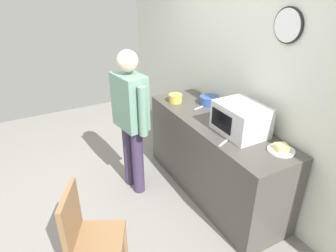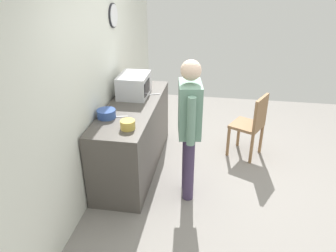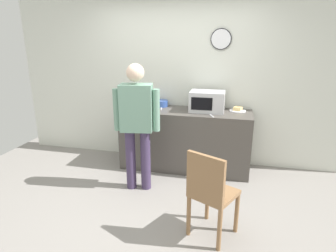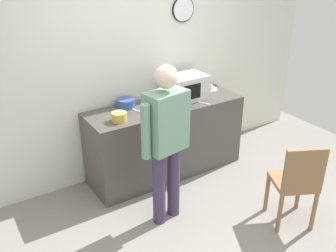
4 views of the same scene
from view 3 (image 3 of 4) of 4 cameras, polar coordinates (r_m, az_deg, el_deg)
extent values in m
plane|color=gray|center=(3.55, -3.63, -16.14)|extent=(6.00, 6.00, 0.00)
cube|color=silver|center=(4.57, 1.93, 9.02)|extent=(5.40, 0.10, 2.60)
cylinder|color=white|center=(4.37, 10.67, 16.90)|extent=(0.28, 0.03, 0.28)
cylinder|color=black|center=(4.37, 10.68, 16.90)|extent=(0.30, 0.02, 0.30)
cube|color=#4C4742|center=(4.37, 3.48, -2.75)|extent=(1.95, 0.62, 0.92)
cube|color=silver|center=(4.21, 7.94, 4.98)|extent=(0.50, 0.38, 0.30)
cube|color=black|center=(4.03, 6.82, 4.47)|extent=(0.30, 0.01, 0.18)
cylinder|color=white|center=(4.32, 13.91, 3.03)|extent=(0.24, 0.24, 0.01)
cube|color=#DFBF77|center=(4.32, 13.94, 3.44)|extent=(0.14, 0.14, 0.05)
cylinder|color=gold|center=(4.26, -5.71, 3.84)|extent=(0.16, 0.16, 0.10)
cylinder|color=#33519E|center=(4.50, -1.42, 4.61)|extent=(0.22, 0.22, 0.10)
cube|color=silver|center=(4.35, -1.39, 3.56)|extent=(0.06, 0.17, 0.01)
cube|color=silver|center=(3.98, 8.78, 2.09)|extent=(0.09, 0.16, 0.01)
cylinder|color=#3E3151|center=(3.78, -4.54, -6.86)|extent=(0.13, 0.13, 0.82)
cylinder|color=#3E3151|center=(3.81, -7.54, -6.74)|extent=(0.13, 0.13, 0.82)
cube|color=gray|center=(3.56, -6.40, 3.68)|extent=(0.43, 0.30, 0.60)
cylinder|color=gray|center=(3.54, -2.39, 3.17)|extent=(0.09, 0.09, 0.54)
cylinder|color=gray|center=(3.62, -10.29, 3.25)|extent=(0.09, 0.09, 0.54)
sphere|color=beige|center=(3.49, -6.65, 10.69)|extent=(0.22, 0.22, 0.22)
cylinder|color=olive|center=(3.14, 13.71, -16.70)|extent=(0.04, 0.04, 0.45)
cylinder|color=olive|center=(3.28, 7.95, -14.76)|extent=(0.04, 0.04, 0.45)
cylinder|color=olive|center=(2.88, 10.35, -19.99)|extent=(0.04, 0.04, 0.45)
cylinder|color=olive|center=(3.02, 4.20, -17.62)|extent=(0.04, 0.04, 0.45)
cube|color=olive|center=(2.94, 9.28, -13.26)|extent=(0.54, 0.54, 0.04)
cube|color=olive|center=(2.69, 7.55, -10.33)|extent=(0.38, 0.21, 0.45)
camera|label=1|loc=(2.79, 52.88, 19.26)|focal=32.35mm
camera|label=2|loc=(5.42, -46.08, 18.80)|focal=35.53mm
camera|label=4|loc=(3.02, -70.34, 18.40)|focal=39.96mm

